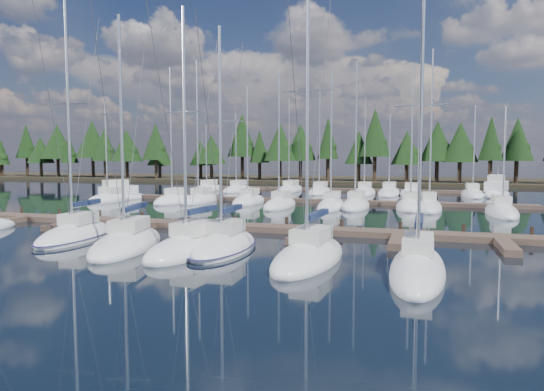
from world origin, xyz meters
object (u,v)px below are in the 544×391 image
(front_sailboat_3, at_px, (190,248))
(front_sailboat_6, at_px, (418,268))
(front_sailboat_2, at_px, (127,243))
(motor_yacht_left, at_px, (119,196))
(main_dock, at_px, (227,228))
(front_sailboat_4, at_px, (224,246))
(front_sailboat_5, at_px, (309,256))
(motor_yacht_right, at_px, (496,192))
(front_sailboat_1, at_px, (76,235))

(front_sailboat_3, height_order, front_sailboat_6, front_sailboat_3)
(front_sailboat_2, relative_size, motor_yacht_left, 1.63)
(main_dock, xyz_separation_m, front_sailboat_3, (1.24, -8.21, 0.09))
(front_sailboat_2, height_order, front_sailboat_4, front_sailboat_2)
(front_sailboat_5, xyz_separation_m, front_sailboat_6, (5.22, -1.09, -0.01))
(front_sailboat_3, bearing_deg, front_sailboat_4, 34.45)
(front_sailboat_6, distance_m, motor_yacht_right, 49.35)
(front_sailboat_1, bearing_deg, motor_yacht_left, 119.82)
(front_sailboat_6, bearing_deg, front_sailboat_3, 173.30)
(motor_yacht_right, bearing_deg, main_dock, -120.58)
(front_sailboat_3, height_order, motor_yacht_left, front_sailboat_3)
(front_sailboat_1, distance_m, front_sailboat_4, 10.47)
(main_dock, bearing_deg, front_sailboat_4, -68.76)
(front_sailboat_4, bearing_deg, front_sailboat_1, 176.44)
(main_dock, bearing_deg, front_sailboat_1, -139.70)
(motor_yacht_left, bearing_deg, front_sailboat_1, -60.18)
(front_sailboat_2, distance_m, front_sailboat_4, 5.70)
(front_sailboat_2, distance_m, motor_yacht_right, 53.46)
(front_sailboat_1, xyz_separation_m, front_sailboat_4, (10.45, -0.65, -0.02))
(front_sailboat_1, relative_size, motor_yacht_right, 1.56)
(main_dock, xyz_separation_m, motor_yacht_left, (-22.56, 19.48, 0.25))
(main_dock, distance_m, motor_yacht_left, 29.81)
(front_sailboat_1, relative_size, front_sailboat_5, 1.02)
(front_sailboat_2, bearing_deg, front_sailboat_5, -2.35)
(front_sailboat_3, xyz_separation_m, motor_yacht_right, (21.67, 46.98, 0.23))
(front_sailboat_2, height_order, motor_yacht_left, front_sailboat_2)
(front_sailboat_4, xyz_separation_m, motor_yacht_right, (20.13, 45.92, 0.24))
(front_sailboat_6, bearing_deg, main_dock, 143.95)
(front_sailboat_6, bearing_deg, front_sailboat_5, 168.18)
(front_sailboat_1, bearing_deg, front_sailboat_4, -3.56)
(front_sailboat_3, bearing_deg, front_sailboat_5, -2.67)
(front_sailboat_4, bearing_deg, front_sailboat_3, -145.55)
(main_dock, bearing_deg, front_sailboat_3, -81.43)
(front_sailboat_4, bearing_deg, front_sailboat_5, -14.75)
(front_sailboat_2, xyz_separation_m, motor_yacht_right, (25.76, 46.85, 0.23))
(main_dock, distance_m, motor_yacht_right, 45.03)
(main_dock, relative_size, front_sailboat_1, 2.83)
(motor_yacht_left, bearing_deg, front_sailboat_4, -46.43)
(front_sailboat_1, distance_m, front_sailboat_5, 15.79)
(motor_yacht_left, xyz_separation_m, motor_yacht_right, (45.47, 19.28, 0.07))
(front_sailboat_3, bearing_deg, front_sailboat_6, -6.70)
(front_sailboat_4, height_order, motor_yacht_right, front_sailboat_4)
(front_sailboat_2, height_order, motor_yacht_right, front_sailboat_2)
(front_sailboat_1, bearing_deg, main_dock, 40.30)
(motor_yacht_left, distance_m, motor_yacht_right, 49.39)
(front_sailboat_3, bearing_deg, front_sailboat_2, 178.19)
(main_dock, xyz_separation_m, motor_yacht_right, (22.91, 38.77, 0.32))
(motor_yacht_right, bearing_deg, front_sailboat_1, -124.04)
(front_sailboat_3, distance_m, front_sailboat_6, 12.05)
(front_sailboat_5, bearing_deg, main_dock, 133.15)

